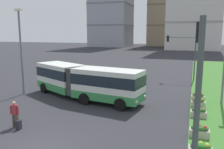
{
  "coord_description": "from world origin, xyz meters",
  "views": [
    {
      "loc": [
        7.35,
        -9.36,
        5.98
      ],
      "look_at": [
        0.21,
        10.95,
        2.2
      ],
      "focal_mm": 37.43,
      "sensor_mm": 36.0,
      "label": 1
    }
  ],
  "objects": [
    {
      "name": "flower_planter_2",
      "position": [
        7.91,
        7.72,
        0.43
      ],
      "size": [
        1.1,
        0.56,
        0.74
      ],
      "color": "#B7AD9E",
      "rests_on": "grass_median"
    },
    {
      "name": "flower_planter_4",
      "position": [
        7.91,
        12.07,
        0.43
      ],
      "size": [
        1.1,
        0.56,
        0.74
      ],
      "color": "#B7AD9E",
      "rests_on": "grass_median"
    },
    {
      "name": "traffic_light_near_right",
      "position": [
        7.51,
        -1.81,
        4.38
      ],
      "size": [
        0.28,
        3.83,
        6.43
      ],
      "color": "#474C51",
      "rests_on": "ground"
    },
    {
      "name": "articulated_bus",
      "position": [
        -2.16,
        9.75,
        1.65
      ],
      "size": [
        11.9,
        5.84,
        3.0
      ],
      "color": "silver",
      "rests_on": "ground"
    },
    {
      "name": "pedestrian_crossing",
      "position": [
        -3.29,
        2.05,
        1.0
      ],
      "size": [
        0.57,
        0.36,
        1.74
      ],
      "color": "#4C4238",
      "rests_on": "ground"
    },
    {
      "name": "streetlight_left",
      "position": [
        -8.5,
        9.1,
        4.59
      ],
      "size": [
        0.7,
        0.28,
        8.3
      ],
      "color": "slate",
      "rests_on": "ground"
    },
    {
      "name": "flower_planter_0",
      "position": [
        7.91,
        2.0,
        0.43
      ],
      "size": [
        1.1,
        0.56,
        0.74
      ],
      "color": "#B7AD9E",
      "rests_on": "grass_median"
    },
    {
      "name": "traffic_light_far_right",
      "position": [
        6.24,
        22.0,
        3.97
      ],
      "size": [
        3.84,
        0.28,
        5.74
      ],
      "color": "#474C51",
      "rests_on": "ground"
    },
    {
      "name": "flower_planter_3",
      "position": [
        7.91,
        10.28,
        0.43
      ],
      "size": [
        1.1,
        0.56,
        0.74
      ],
      "color": "#B7AD9E",
      "rests_on": "grass_median"
    },
    {
      "name": "rolling_suitcase",
      "position": [
        -2.84,
        1.85,
        0.31
      ],
      "size": [
        0.31,
        0.4,
        0.97
      ],
      "color": "#232328",
      "rests_on": "ground"
    },
    {
      "name": "flower_planter_1",
      "position": [
        7.91,
        4.3,
        0.43
      ],
      "size": [
        1.1,
        0.56,
        0.74
      ],
      "color": "#B7AD9E",
      "rests_on": "grass_median"
    }
  ]
}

